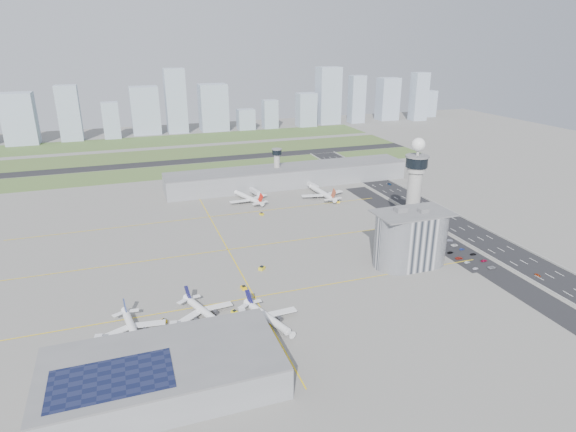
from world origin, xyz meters
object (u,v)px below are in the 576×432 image
object	(u,v)px
admin_building	(411,238)
car_lot_4	(440,247)
jet_bridge_near_1	(172,345)
car_lot_2	(459,258)
car_lot_5	(436,242)
car_hw_1	(437,215)
jet_bridge_near_0	(92,361)
airplane_far_a	(248,195)
car_lot_0	(475,268)
secondary_tower	(277,164)
car_hw_4	(343,169)
tug_4	(262,214)
airplane_near_b	(204,308)
tug_0	(164,321)
car_lot_7	(484,261)
car_lot_1	(467,262)
car_lot_9	(462,249)
car_lot_11	(450,240)
airplane_far_b	(322,190)
airplane_near_a	(132,325)
tug_2	(244,287)
car_lot_8	(473,254)
car_hw_2	(389,184)
control_tower	(415,186)
car_lot_6	(492,267)
jet_bridge_near_2	(244,331)
jet_bridge_far_0	(251,191)
car_lot_10	(454,245)
car_lot_3	(450,252)
car_hw_0	(538,275)
jet_bridge_far_1	(308,185)
airplane_near_c	(269,314)
tug_5	(338,201)
tug_3	(262,268)

from	to	relation	value
admin_building	car_lot_4	xyz separation A→B (m)	(29.92, 12.01, -14.69)
jet_bridge_near_1	car_lot_2	world-z (taller)	jet_bridge_near_1
car_lot_5	car_hw_1	world-z (taller)	car_lot_5
jet_bridge_near_0	airplane_far_a	bearing A→B (deg)	-21.64
car_lot_0	car_lot_4	world-z (taller)	car_lot_4
secondary_tower	car_hw_4	distance (m)	84.82
car_lot_0	tug_4	bearing A→B (deg)	32.95
airplane_near_b	jet_bridge_near_1	xyz separation A→B (m)	(-16.87, -20.90, -1.97)
tug_0	car_lot_2	xyz separation A→B (m)	(167.15, 11.55, -0.20)
tug_4	car_lot_7	size ratio (longest dim) A/B	0.76
car_lot_7	car_lot_1	bearing A→B (deg)	75.88
car_lot_4	car_lot_9	world-z (taller)	car_lot_4
tug_4	car_lot_11	xyz separation A→B (m)	(97.89, -84.69, -0.28)
airplane_far_b	airplane_near_a	bearing A→B (deg)	130.50
admin_building	tug_2	world-z (taller)	admin_building
tug_0	car_lot_4	size ratio (longest dim) A/B	0.79
car_lot_8	car_hw_2	size ratio (longest dim) A/B	0.82
tug_0	control_tower	bearing A→B (deg)	-14.35
car_hw_2	car_lot_6	bearing A→B (deg)	-97.34
secondary_tower	airplane_far_b	bearing A→B (deg)	-61.59
jet_bridge_near_2	car_lot_0	distance (m)	137.48
tug_2	car_lot_11	world-z (taller)	tug_2
tug_4	jet_bridge_near_1	bearing A→B (deg)	-139.68
secondary_tower	car_lot_4	bearing A→B (deg)	-72.02
airplane_far_a	jet_bridge_near_2	bearing A→B (deg)	146.75
jet_bridge_near_0	car_lot_0	bearing A→B (deg)	-74.00
jet_bridge_far_0	car_lot_9	xyz separation A→B (m)	(90.58, -148.57, -2.30)
car_lot_0	car_lot_10	world-z (taller)	car_lot_10
tug_4	car_lot_6	world-z (taller)	tug_4
jet_bridge_near_0	car_lot_3	distance (m)	200.59
car_lot_6	car_hw_0	xyz separation A→B (m)	(16.82, -15.44, -0.10)
tug_0	jet_bridge_far_1	bearing A→B (deg)	20.52
jet_bridge_near_2	tug_2	size ratio (longest dim) A/B	4.20
car_lot_8	car_lot_11	size ratio (longest dim) A/B	0.86
tug_4	car_lot_4	xyz separation A→B (m)	(85.75, -91.78, -0.28)
car_lot_11	airplane_far_b	bearing A→B (deg)	29.48
airplane_near_c	car_hw_0	distance (m)	149.19
airplane_near_c	tug_5	size ratio (longest dim) A/B	11.22
secondary_tower	tug_3	size ratio (longest dim) A/B	8.74
car_lot_8	car_hw_2	distance (m)	146.11
car_lot_8	car_lot_10	distance (m)	14.68
jet_bridge_near_1	tug_5	xyz separation A→B (m)	(142.72, 149.98, -1.93)
jet_bridge_near_0	car_hw_1	distance (m)	247.62
car_hw_0	car_lot_8	bearing A→B (deg)	105.95
secondary_tower	airplane_near_a	xyz separation A→B (m)	(-127.62, -193.32, -14.04)
airplane_near_c	jet_bridge_far_1	distance (m)	208.23
tug_4	car_lot_11	bearing A→B (deg)	-61.54
airplane_far_b	tug_5	size ratio (longest dim) A/B	13.45
jet_bridge_near_1	car_lot_11	size ratio (longest dim) A/B	3.29
airplane_near_b	car_lot_7	bearing A→B (deg)	71.18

